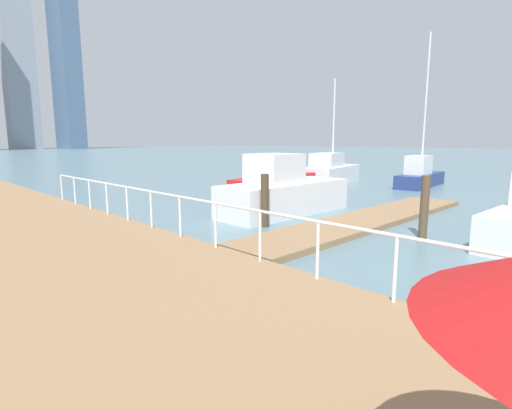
# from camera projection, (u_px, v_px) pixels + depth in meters

# --- Properties ---
(ground_plane) EXTENTS (300.00, 300.00, 0.00)m
(ground_plane) POSITION_uv_depth(u_px,v_px,m) (129.00, 201.00, 18.69)
(ground_plane) COLOR slate
(floating_dock) EXTENTS (13.36, 2.00, 0.18)m
(floating_dock) POSITION_uv_depth(u_px,v_px,m) (361.00, 222.00, 13.42)
(floating_dock) COLOR #93704C
(floating_dock) RESTS_ON ground_plane
(boardwalk_railing) EXTENTS (0.06, 23.27, 1.08)m
(boardwalk_railing) POSITION_uv_depth(u_px,v_px,m) (260.00, 222.00, 7.88)
(boardwalk_railing) COLOR white
(boardwalk_railing) RESTS_ON boardwalk
(dock_piling_0) EXTENTS (0.27, 0.27, 1.78)m
(dock_piling_0) POSITION_uv_depth(u_px,v_px,m) (265.00, 201.00, 12.89)
(dock_piling_0) COLOR #473826
(dock_piling_0) RESTS_ON ground_plane
(dock_piling_2) EXTENTS (0.24, 0.24, 1.87)m
(dock_piling_2) POSITION_uv_depth(u_px,v_px,m) (424.00, 207.00, 11.37)
(dock_piling_2) COLOR brown
(dock_piling_2) RESTS_ON ground_plane
(moored_boat_0) EXTENTS (6.72, 3.42, 1.80)m
(moored_boat_0) POSITION_uv_depth(u_px,v_px,m) (277.00, 182.00, 21.07)
(moored_boat_0) COLOR red
(moored_boat_0) RESTS_ON ground_plane
(moored_boat_2) EXTENTS (5.66, 2.03, 9.26)m
(moored_boat_2) POSITION_uv_depth(u_px,v_px,m) (420.00, 175.00, 24.33)
(moored_boat_2) COLOR navy
(moored_boat_2) RESTS_ON ground_plane
(moored_boat_4) EXTENTS (5.89, 2.07, 2.37)m
(moored_boat_4) POSITION_uv_depth(u_px,v_px,m) (283.00, 193.00, 15.26)
(moored_boat_4) COLOR white
(moored_boat_4) RESTS_ON ground_plane
(moored_boat_5) EXTENTS (6.13, 3.18, 6.87)m
(moored_boat_5) POSITION_uv_depth(u_px,v_px,m) (331.00, 171.00, 26.18)
(moored_boat_5) COLOR white
(moored_boat_5) RESTS_ON ground_plane
(skyline_tower_4) EXTENTS (9.38, 8.99, 79.66)m
(skyline_tower_4) POSITION_uv_depth(u_px,v_px,m) (15.00, 26.00, 127.03)
(skyline_tower_4) COLOR #8C939E
(skyline_tower_4) RESTS_ON ground_plane
(skyline_tower_5) EXTENTS (6.84, 11.73, 62.12)m
(skyline_tower_5) POSITION_uv_depth(u_px,v_px,m) (65.00, 57.00, 131.98)
(skyline_tower_5) COLOR slate
(skyline_tower_5) RESTS_ON ground_plane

